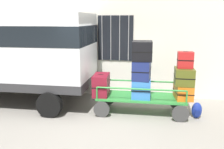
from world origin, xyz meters
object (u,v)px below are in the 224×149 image
suitcase_midleft_top (142,51)px  suitcase_center_middle (184,76)px  suitcase_midleft_bottom (141,88)px  suitcase_center_bottom (183,92)px  van (12,49)px  suitcase_left_bottom (101,85)px  suitcase_midleft_middle (142,69)px  backpack (197,110)px  luggage_cart (141,99)px  suitcase_center_top (185,60)px

suitcase_midleft_top → suitcase_center_middle: (1.14, -0.00, -0.67)m
suitcase_midleft_bottom → suitcase_center_bottom: (1.14, 0.00, -0.06)m
van → suitcase_left_bottom: (2.90, -0.36, -0.93)m
suitcase_left_bottom → suitcase_midleft_middle: (1.14, 0.07, 0.47)m
van → backpack: (5.55, -0.49, -1.50)m
luggage_cart → suitcase_left_bottom: (-1.14, -0.04, 0.39)m
suitcase_midleft_middle → suitcase_center_bottom: size_ratio=1.20×
suitcase_midleft_bottom → suitcase_midleft_top: 1.04m
luggage_cart → suitcase_center_top: bearing=-0.9°
suitcase_midleft_top → luggage_cart: bearing=90.0°
suitcase_midleft_middle → suitcase_midleft_top: 0.53m
suitcase_center_bottom → suitcase_center_top: (0.00, -0.01, 0.88)m
suitcase_midleft_bottom → backpack: suitcase_midleft_bottom is taller
suitcase_left_bottom → suitcase_midleft_bottom: size_ratio=1.02×
suitcase_center_bottom → luggage_cart: bearing=179.6°
suitcase_midleft_bottom → suitcase_center_top: (1.14, -0.01, 0.82)m
suitcase_center_bottom → suitcase_center_middle: 0.43m
suitcase_midleft_top → backpack: size_ratio=1.59×
van → suitcase_midleft_top: 4.06m
suitcase_midleft_top → suitcase_center_bottom: (1.14, -0.01, -1.10)m
suitcase_midleft_bottom → suitcase_center_middle: 1.20m
suitcase_midleft_middle → suitcase_center_bottom: bearing=-2.0°
luggage_cart → suitcase_midleft_bottom: suitcase_midleft_bottom is taller
luggage_cart → suitcase_midleft_top: bearing=-90.0°
suitcase_midleft_top → suitcase_center_top: size_ratio=1.57×
suitcase_center_bottom → suitcase_center_top: suitcase_center_top is taller
luggage_cart → backpack: bearing=-6.3°
suitcase_left_bottom → suitcase_midleft_top: suitcase_midleft_top is taller
suitcase_left_bottom → suitcase_midleft_middle: bearing=3.4°
suitcase_midleft_bottom → suitcase_midleft_middle: 0.52m
suitcase_center_top → suitcase_midleft_middle: bearing=177.5°
suitcase_center_top → suitcase_left_bottom: bearing=-179.6°
luggage_cart → suitcase_midleft_bottom: bearing=-90.0°
suitcase_midleft_top → backpack: (1.51, -0.16, -1.57)m
luggage_cart → suitcase_midleft_middle: suitcase_midleft_middle is taller
suitcase_midleft_top → backpack: suitcase_midleft_top is taller
suitcase_center_middle → suitcase_midleft_middle: bearing=178.2°
suitcase_left_bottom → suitcase_center_bottom: 2.29m
luggage_cart → suitcase_midleft_middle: bearing=90.0°
suitcase_midleft_bottom → suitcase_center_top: 1.41m
suitcase_center_bottom → suitcase_midleft_bottom: bearing=-179.9°
van → suitcase_midleft_bottom: 4.17m
suitcase_center_bottom → suitcase_center_middle: bearing=90.0°
suitcase_center_middle → suitcase_center_top: 0.45m
van → suitcase_left_bottom: size_ratio=6.40×
suitcase_midleft_middle → van: bearing=175.9°
suitcase_midleft_middle → suitcase_center_top: suitcase_center_top is taller
suitcase_center_middle → suitcase_center_top: size_ratio=1.46×
luggage_cart → suitcase_center_middle: bearing=-0.2°
backpack → luggage_cart: bearing=173.7°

